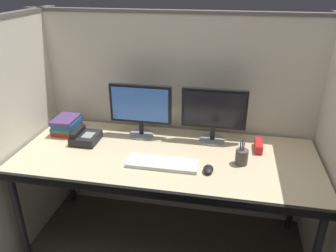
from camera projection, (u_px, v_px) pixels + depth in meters
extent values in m
cube|color=beige|center=(178.00, 122.00, 2.48)|extent=(2.20, 0.05, 1.55)
cube|color=#605B56|center=(180.00, 12.00, 2.15)|extent=(2.21, 0.06, 0.02)
cube|color=beige|center=(15.00, 143.00, 2.17)|extent=(0.05, 1.40, 1.55)
cube|color=beige|center=(167.00, 158.00, 2.11)|extent=(1.90, 0.80, 0.04)
cube|color=black|center=(152.00, 194.00, 1.76)|extent=(1.90, 0.02, 0.05)
cylinder|color=black|center=(20.00, 221.00, 2.12)|extent=(0.04, 0.04, 0.70)
cylinder|color=black|center=(69.00, 166.00, 2.72)|extent=(0.04, 0.04, 0.70)
cylinder|color=black|center=(295.00, 190.00, 2.41)|extent=(0.04, 0.04, 0.70)
cylinder|color=gray|center=(142.00, 134.00, 2.35)|extent=(0.17, 0.17, 0.01)
cylinder|color=black|center=(141.00, 128.00, 2.33)|extent=(0.03, 0.03, 0.09)
cube|color=black|center=(141.00, 104.00, 2.26)|extent=(0.43, 0.03, 0.27)
cube|color=#3F72D8|center=(140.00, 105.00, 2.24)|extent=(0.39, 0.01, 0.23)
cylinder|color=gray|center=(212.00, 140.00, 2.28)|extent=(0.17, 0.17, 0.01)
cylinder|color=black|center=(213.00, 133.00, 2.25)|extent=(0.03, 0.03, 0.09)
cube|color=black|center=(214.00, 109.00, 2.18)|extent=(0.43, 0.03, 0.27)
cube|color=black|center=(214.00, 110.00, 2.16)|extent=(0.39, 0.01, 0.23)
cube|color=silver|center=(163.00, 163.00, 1.99)|extent=(0.43, 0.15, 0.02)
ellipsoid|color=black|center=(208.00, 169.00, 1.91)|extent=(0.06, 0.10, 0.03)
cylinder|color=#59595B|center=(209.00, 166.00, 1.93)|extent=(0.01, 0.01, 0.01)
cylinder|color=#4C4742|center=(242.00, 157.00, 1.98)|extent=(0.08, 0.08, 0.09)
cylinder|color=red|center=(243.00, 153.00, 1.96)|extent=(0.01, 0.01, 0.14)
cylinder|color=#263FB2|center=(242.00, 151.00, 1.96)|extent=(0.01, 0.01, 0.16)
cylinder|color=black|center=(240.00, 152.00, 1.97)|extent=(0.01, 0.01, 0.14)
cube|color=#B22626|center=(67.00, 129.00, 2.41)|extent=(0.15, 0.21, 0.03)
cube|color=#26723F|center=(66.00, 126.00, 2.39)|extent=(0.15, 0.21, 0.02)
cube|color=#1E478C|center=(67.00, 122.00, 2.37)|extent=(0.15, 0.21, 0.04)
cube|color=#4C3366|center=(66.00, 119.00, 2.35)|extent=(0.15, 0.21, 0.02)
cube|color=red|center=(259.00, 146.00, 2.15)|extent=(0.04, 0.15, 0.06)
cube|color=black|center=(86.00, 138.00, 2.25)|extent=(0.17, 0.19, 0.06)
cube|color=black|center=(78.00, 131.00, 2.24)|extent=(0.04, 0.17, 0.03)
cube|color=gray|center=(88.00, 135.00, 2.23)|extent=(0.07, 0.09, 0.00)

